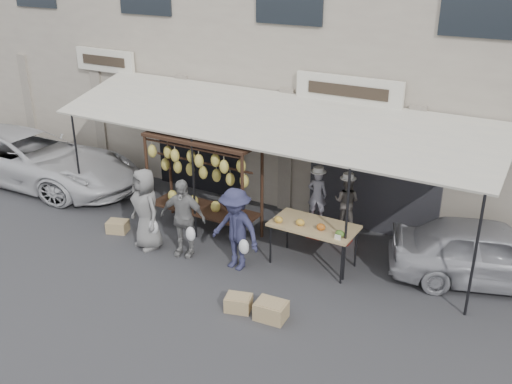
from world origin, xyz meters
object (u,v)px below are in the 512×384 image
customer_mid (183,218)px  crate_near_a (239,303)px  customer_left (146,209)px  sedan (489,253)px  vendor_left (317,195)px  produce_table (313,227)px  van (23,145)px  vendor_right (347,202)px  crate_near_b (271,310)px  crate_far (118,226)px  customer_right (236,229)px  banana_rack (202,167)px

customer_mid → crate_near_a: 2.45m
customer_left → sedan: (6.51, 2.19, -0.26)m
vendor_left → customer_left: customer_left is taller
produce_table → van: size_ratio=0.35×
crate_near_a → sedan: bearing=41.7°
produce_table → vendor_right: size_ratio=1.50×
produce_table → customer_mid: customer_mid is taller
crate_near_b → sedan: (2.97, 3.13, 0.47)m
crate_near_a → van: bearing=164.4°
customer_left → crate_far: 1.31m
customer_left → sedan: size_ratio=0.48×
produce_table → customer_left: customer_left is taller
crate_far → sedan: (7.56, 2.01, 0.49)m
produce_table → crate_near_b: 2.13m
customer_right → crate_far: 3.23m
customer_mid → customer_right: (1.23, 0.09, 0.01)m
customer_right → produce_table: bearing=39.7°
crate_near_a → customer_mid: bearing=151.0°
vendor_right → crate_near_b: (-0.02, -3.25, -0.82)m
vendor_left → vendor_right: (0.66, 0.06, -0.03)m
vendor_left → sedan: (3.60, -0.05, -0.38)m
crate_near_a → sedan: 4.83m
banana_rack → sedan: banana_rack is taller
customer_left → van: (-5.46, 1.33, 0.13)m
banana_rack → crate_near_a: size_ratio=5.74×
customer_mid → customer_right: customer_right is taller
customer_right → crate_near_b: (1.45, -1.16, -0.69)m
banana_rack → vendor_right: bearing=21.1°
vendor_right → produce_table: bearing=78.8°
vendor_left → crate_near_b: vendor_left is taller
customer_left → sedan: bearing=38.4°
customer_right → crate_far: (-3.15, -0.03, -0.72)m
vendor_left → customer_right: 2.19m
banana_rack → vendor_right: banana_rack is taller
customer_mid → van: bearing=155.3°
banana_rack → sedan: size_ratio=0.71×
vendor_left → crate_near_b: 3.36m
customer_right → crate_near_a: bearing=-49.9°
produce_table → crate_near_a: size_ratio=3.75×
banana_rack → vendor_left: size_ratio=2.28×
vendor_right → crate_near_b: 3.35m
customer_left → customer_right: (2.09, 0.22, -0.03)m
customer_right → van: size_ratio=0.35×
customer_mid → crate_far: bearing=164.4°
vendor_left → crate_near_b: (0.64, -3.19, -0.85)m
customer_right → crate_near_a: customer_right is taller
vendor_right → sedan: (2.95, -0.12, -0.35)m
customer_left → customer_mid: 0.87m
customer_mid → van: van is taller
vendor_right → crate_near_b: vendor_right is taller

